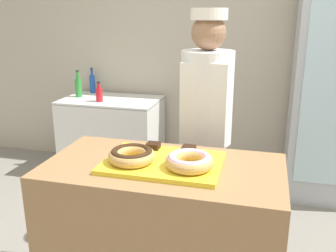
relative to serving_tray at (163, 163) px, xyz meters
name	(u,v)px	position (x,y,z in m)	size (l,w,h in m)	color
wall_back	(220,44)	(0.00, 2.13, 0.44)	(8.00, 0.06, 2.70)	#BCB29E
display_counter	(163,241)	(0.00, 0.00, -0.46)	(1.23, 0.65, 0.90)	#997047
serving_tray	(163,163)	(0.00, 0.00, 0.00)	(0.60, 0.43, 0.02)	yellow
donut_chocolate_glaze	(132,155)	(-0.15, -0.06, 0.05)	(0.24, 0.24, 0.07)	tan
donut_light_glaze	(189,161)	(0.15, -0.06, 0.05)	(0.24, 0.24, 0.07)	tan
brownie_back_left	(153,146)	(-0.10, 0.16, 0.03)	(0.07, 0.07, 0.03)	black
brownie_back_right	(189,149)	(0.10, 0.16, 0.03)	(0.07, 0.07, 0.03)	black
baker_person	(206,130)	(0.11, 0.66, -0.02)	(0.34, 0.34, 1.68)	#4C4C51
beverage_fridge	(332,91)	(1.05, 1.75, 0.09)	(0.67, 0.59, 2.00)	#ADB2B7
chest_freezer	(112,136)	(-1.05, 1.76, -0.51)	(0.99, 0.62, 0.80)	white
bottle_blue	(92,83)	(-1.37, 2.01, -0.01)	(0.06, 0.06, 0.27)	#1E4CB2
bottle_green	(78,87)	(-1.41, 1.77, 0.00)	(0.07, 0.07, 0.28)	#2D8C38
bottle_red	(99,94)	(-1.11, 1.63, -0.04)	(0.07, 0.07, 0.20)	red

